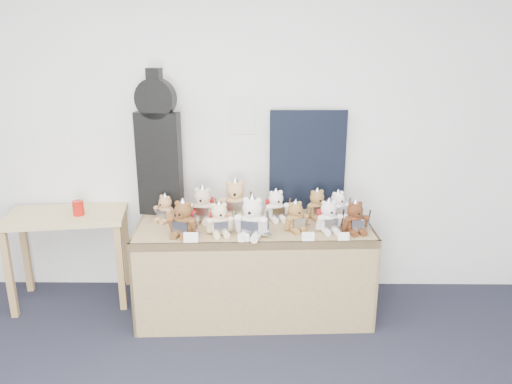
{
  "coord_description": "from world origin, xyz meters",
  "views": [
    {
      "loc": [
        0.49,
        -1.45,
        2.08
      ],
      "look_at": [
        0.46,
        1.96,
        1.01
      ],
      "focal_mm": 35.0,
      "sensor_mm": 36.0,
      "label": 1
    }
  ],
  "objects_px": {
    "teddy_front_left": "(220,220)",
    "teddy_back_far_left": "(165,209)",
    "teddy_front_far_right": "(329,217)",
    "side_table": "(68,229)",
    "teddy_front_right": "(296,217)",
    "teddy_back_centre_left": "(235,200)",
    "teddy_back_left": "(203,206)",
    "teddy_back_right": "(317,205)",
    "guitar_case": "(158,145)",
    "teddy_front_centre": "(252,219)",
    "display_table": "(254,247)",
    "teddy_front_far_left": "(183,220)",
    "teddy_back_end": "(338,206)",
    "teddy_back_centre_right": "(276,206)",
    "teddy_front_end": "(355,218)",
    "red_cup": "(78,208)"
  },
  "relations": [
    {
      "from": "teddy_back_left",
      "to": "teddy_back_far_left",
      "type": "xyz_separation_m",
      "value": [
        -0.29,
        0.0,
        -0.03
      ]
    },
    {
      "from": "teddy_front_left",
      "to": "teddy_back_far_left",
      "type": "distance_m",
      "value": 0.51
    },
    {
      "from": "display_table",
      "to": "teddy_back_centre_left",
      "type": "xyz_separation_m",
      "value": [
        -0.15,
        0.23,
        0.29
      ]
    },
    {
      "from": "display_table",
      "to": "teddy_front_far_right",
      "type": "xyz_separation_m",
      "value": [
        0.54,
        -0.07,
        0.26
      ]
    },
    {
      "from": "teddy_front_right",
      "to": "teddy_back_centre_right",
      "type": "xyz_separation_m",
      "value": [
        -0.14,
        0.23,
        0.01
      ]
    },
    {
      "from": "teddy_front_far_left",
      "to": "teddy_front_centre",
      "type": "relative_size",
      "value": 0.88
    },
    {
      "from": "teddy_front_centre",
      "to": "teddy_back_left",
      "type": "xyz_separation_m",
      "value": [
        -0.38,
        0.31,
        -0.01
      ]
    },
    {
      "from": "teddy_front_end",
      "to": "teddy_back_centre_right",
      "type": "relative_size",
      "value": 1.01
    },
    {
      "from": "teddy_front_far_left",
      "to": "teddy_back_left",
      "type": "height_order",
      "value": "teddy_back_left"
    },
    {
      "from": "teddy_front_far_right",
      "to": "teddy_back_end",
      "type": "distance_m",
      "value": 0.31
    },
    {
      "from": "side_table",
      "to": "teddy_front_left",
      "type": "height_order",
      "value": "teddy_front_left"
    },
    {
      "from": "side_table",
      "to": "teddy_back_centre_left",
      "type": "bearing_deg",
      "value": -8.43
    },
    {
      "from": "guitar_case",
      "to": "teddy_back_far_left",
      "type": "bearing_deg",
      "value": -60.3
    },
    {
      "from": "teddy_front_end",
      "to": "teddy_front_far_right",
      "type": "bearing_deg",
      "value": 158.1
    },
    {
      "from": "guitar_case",
      "to": "teddy_front_centre",
      "type": "xyz_separation_m",
      "value": [
        0.72,
        -0.47,
        -0.42
      ]
    },
    {
      "from": "teddy_back_centre_right",
      "to": "teddy_back_far_left",
      "type": "distance_m",
      "value": 0.85
    },
    {
      "from": "teddy_back_left",
      "to": "teddy_back_end",
      "type": "bearing_deg",
      "value": 10.41
    },
    {
      "from": "side_table",
      "to": "teddy_front_right",
      "type": "xyz_separation_m",
      "value": [
        1.78,
        -0.28,
        0.2
      ]
    },
    {
      "from": "side_table",
      "to": "teddy_front_end",
      "type": "bearing_deg",
      "value": -16.74
    },
    {
      "from": "teddy_front_left",
      "to": "teddy_front_end",
      "type": "height_order",
      "value": "teddy_front_left"
    },
    {
      "from": "teddy_front_right",
      "to": "teddy_back_left",
      "type": "height_order",
      "value": "teddy_back_left"
    },
    {
      "from": "teddy_back_centre_left",
      "to": "teddy_back_far_left",
      "type": "distance_m",
      "value": 0.54
    },
    {
      "from": "display_table",
      "to": "side_table",
      "type": "bearing_deg",
      "value": 168.99
    },
    {
      "from": "teddy_back_far_left",
      "to": "teddy_back_left",
      "type": "bearing_deg",
      "value": 30.6
    },
    {
      "from": "teddy_front_left",
      "to": "teddy_front_centre",
      "type": "height_order",
      "value": "teddy_front_centre"
    },
    {
      "from": "guitar_case",
      "to": "teddy_back_left",
      "type": "height_order",
      "value": "guitar_case"
    },
    {
      "from": "teddy_back_left",
      "to": "teddy_front_far_left",
      "type": "bearing_deg",
      "value": -104.27
    },
    {
      "from": "teddy_back_left",
      "to": "side_table",
      "type": "bearing_deg",
      "value": -178.96
    },
    {
      "from": "teddy_front_far_left",
      "to": "teddy_front_far_right",
      "type": "distance_m",
      "value": 1.04
    },
    {
      "from": "teddy_front_centre",
      "to": "teddy_front_far_right",
      "type": "distance_m",
      "value": 0.56
    },
    {
      "from": "teddy_back_right",
      "to": "teddy_back_far_left",
      "type": "height_order",
      "value": "teddy_back_right"
    },
    {
      "from": "display_table",
      "to": "side_table",
      "type": "height_order",
      "value": "side_table"
    },
    {
      "from": "teddy_front_end",
      "to": "teddy_back_far_left",
      "type": "bearing_deg",
      "value": 155.65
    },
    {
      "from": "teddy_back_left",
      "to": "teddy_back_centre_right",
      "type": "height_order",
      "value": "teddy_back_left"
    },
    {
      "from": "teddy_back_left",
      "to": "teddy_back_right",
      "type": "relative_size",
      "value": 1.18
    },
    {
      "from": "red_cup",
      "to": "teddy_back_end",
      "type": "height_order",
      "value": "teddy_back_end"
    },
    {
      "from": "side_table",
      "to": "teddy_front_right",
      "type": "bearing_deg",
      "value": -17.42
    },
    {
      "from": "display_table",
      "to": "red_cup",
      "type": "relative_size",
      "value": 15.45
    },
    {
      "from": "teddy_front_far_right",
      "to": "teddy_back_left",
      "type": "height_order",
      "value": "teddy_back_left"
    },
    {
      "from": "teddy_back_end",
      "to": "teddy_back_far_left",
      "type": "bearing_deg",
      "value": 157.71
    },
    {
      "from": "teddy_front_end",
      "to": "teddy_back_end",
      "type": "bearing_deg",
      "value": 88.56
    },
    {
      "from": "teddy_front_right",
      "to": "teddy_front_far_right",
      "type": "relative_size",
      "value": 0.93
    },
    {
      "from": "teddy_front_end",
      "to": "teddy_back_left",
      "type": "bearing_deg",
      "value": 153.36
    },
    {
      "from": "teddy_front_far_left",
      "to": "teddy_back_left",
      "type": "distance_m",
      "value": 0.31
    },
    {
      "from": "side_table",
      "to": "teddy_front_far_right",
      "type": "relative_size",
      "value": 3.65
    },
    {
      "from": "teddy_front_right",
      "to": "teddy_back_left",
      "type": "relative_size",
      "value": 0.81
    },
    {
      "from": "side_table",
      "to": "teddy_back_end",
      "type": "height_order",
      "value": "teddy_back_end"
    },
    {
      "from": "display_table",
      "to": "teddy_front_far_left",
      "type": "bearing_deg",
      "value": -164.87
    },
    {
      "from": "teddy_front_far_left",
      "to": "teddy_back_left",
      "type": "bearing_deg",
      "value": 83.65
    },
    {
      "from": "teddy_back_far_left",
      "to": "teddy_front_far_right",
      "type": "bearing_deg",
      "value": 21.18
    }
  ]
}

